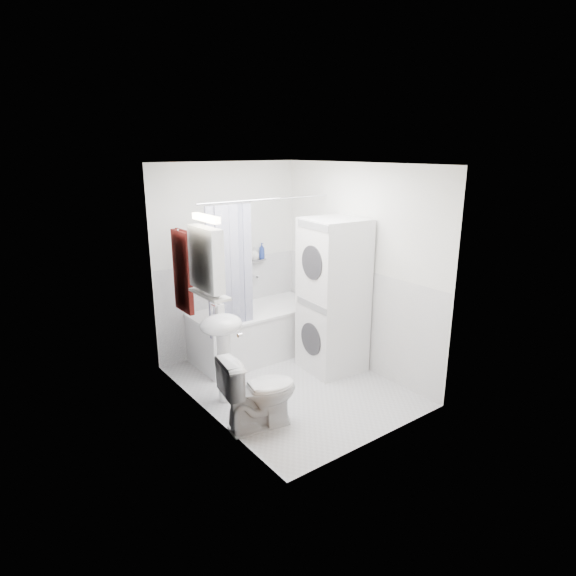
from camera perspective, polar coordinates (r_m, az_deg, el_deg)
floor at (r=5.48m, az=0.22°, el=-11.43°), size 2.60×2.60×0.00m
room_walls at (r=4.97m, az=0.24°, el=3.94°), size 2.60×2.60×2.60m
wainscot at (r=5.45m, az=-1.62°, el=-4.68°), size 1.98×2.58×2.58m
door at (r=4.17m, az=-5.73°, el=-5.60°), size 0.05×2.00×2.00m
bathtub at (r=6.12m, az=-3.76°, el=-4.95°), size 1.62×0.77×0.62m
tub_spout at (r=6.30m, az=-3.97°, el=1.38°), size 0.04×0.12×0.04m
curtain_rod at (r=5.47m, az=-2.21°, el=10.48°), size 1.80×0.02×0.02m
shower_curtain at (r=5.32m, az=-6.79°, el=2.01°), size 0.55×0.02×1.45m
sink at (r=4.93m, az=-7.82°, el=-5.89°), size 0.44×0.37×1.04m
medicine_cabinet at (r=4.57m, az=-9.66°, el=3.62°), size 0.13×0.50×0.71m
shelf at (r=4.67m, az=-9.29°, el=-0.73°), size 0.18×0.54×0.02m
shower_caddy at (r=6.27m, az=-3.57°, el=3.32°), size 0.22×0.06×0.02m
towel at (r=5.03m, az=-12.39°, el=2.09°), size 0.07×0.36×0.86m
washer_dryer at (r=5.59m, az=5.34°, el=-0.95°), size 0.70×0.69×1.80m
toilet at (r=4.60m, az=-3.44°, el=-12.18°), size 0.79×0.53×0.71m
soap_pump at (r=4.95m, az=-8.12°, el=-2.74°), size 0.08×0.17×0.08m
shelf_bottle at (r=4.53m, az=-8.43°, el=-0.60°), size 0.07×0.18×0.07m
shelf_cup at (r=4.76m, az=-9.99°, el=0.34°), size 0.10×0.09×0.10m
shampoo_a at (r=6.22m, az=-4.04°, el=3.93°), size 0.13×0.17×0.13m
shampoo_b at (r=6.29m, az=-3.12°, el=3.84°), size 0.08×0.21×0.08m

